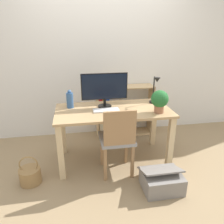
{
  "coord_description": "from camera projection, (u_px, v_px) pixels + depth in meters",
  "views": [
    {
      "loc": [
        -0.46,
        -2.55,
        1.68
      ],
      "look_at": [
        0.0,
        0.1,
        0.66
      ],
      "focal_mm": 35.0,
      "sensor_mm": 36.0,
      "label": 1
    }
  ],
  "objects": [
    {
      "name": "ground_plane",
      "position": [
        113.0,
        159.0,
        3.02
      ],
      "size": [
        10.0,
        10.0,
        0.0
      ],
      "primitive_type": "plane",
      "color": "#997F5B"
    },
    {
      "name": "wall_back",
      "position": [
        103.0,
        55.0,
        3.42
      ],
      "size": [
        8.0,
        0.05,
        2.6
      ],
      "color": "silver",
      "rests_on": "ground_plane"
    },
    {
      "name": "desk",
      "position": [
        113.0,
        119.0,
        2.81
      ],
      "size": [
        1.45,
        0.72,
        0.73
      ],
      "color": "tan",
      "rests_on": "ground_plane"
    },
    {
      "name": "monitor",
      "position": [
        104.0,
        88.0,
        2.77
      ],
      "size": [
        0.59,
        0.18,
        0.44
      ],
      "color": "black",
      "rests_on": "desk"
    },
    {
      "name": "keyboard",
      "position": [
        106.0,
        110.0,
        2.71
      ],
      "size": [
        0.32,
        0.14,
        0.02
      ],
      "color": "silver",
      "rests_on": "desk"
    },
    {
      "name": "vase",
      "position": [
        70.0,
        100.0,
        2.79
      ],
      "size": [
        0.09,
        0.09,
        0.24
      ],
      "color": "#33598C",
      "rests_on": "desk"
    },
    {
      "name": "desk_lamp",
      "position": [
        155.0,
        88.0,
        2.88
      ],
      "size": [
        0.1,
        0.19,
        0.37
      ],
      "color": "black",
      "rests_on": "desk"
    },
    {
      "name": "potted_plant",
      "position": [
        160.0,
        100.0,
        2.61
      ],
      "size": [
        0.21,
        0.21,
        0.28
      ],
      "color": "#9E6647",
      "rests_on": "desk"
    },
    {
      "name": "chair",
      "position": [
        118.0,
        138.0,
        2.54
      ],
      "size": [
        0.4,
        0.4,
        0.88
      ],
      "rotation": [
        0.0,
        0.0,
        0.07
      ],
      "color": "gray",
      "rests_on": "ground_plane"
    },
    {
      "name": "bookshelf",
      "position": [
        114.0,
        114.0,
        3.61
      ],
      "size": [
        0.93,
        0.28,
        0.83
      ],
      "color": "tan",
      "rests_on": "ground_plane"
    },
    {
      "name": "basket",
      "position": [
        30.0,
        175.0,
        2.52
      ],
      "size": [
        0.24,
        0.24,
        0.35
      ],
      "color": "#997547",
      "rests_on": "ground_plane"
    },
    {
      "name": "storage_box",
      "position": [
        162.0,
        180.0,
        2.43
      ],
      "size": [
        0.43,
        0.41,
        0.28
      ],
      "color": "gray",
      "rests_on": "ground_plane"
    }
  ]
}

